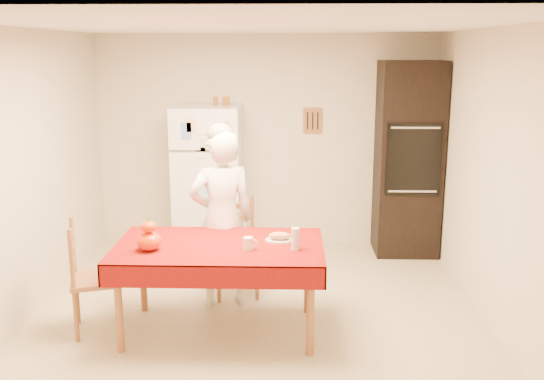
{
  "coord_description": "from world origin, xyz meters",
  "views": [
    {
      "loc": [
        0.28,
        -4.9,
        2.31
      ],
      "look_at": [
        0.13,
        0.2,
        1.13
      ],
      "focal_mm": 40.0,
      "sensor_mm": 36.0,
      "label": 1
    }
  ],
  "objects_px": {
    "chair_left": "(87,274)",
    "pumpkin_lower": "(149,241)",
    "refrigerator": "(208,180)",
    "bread_plate": "(280,240)",
    "seated_woman": "(222,219)",
    "dining_table": "(219,253)",
    "coffee_mug": "(248,243)",
    "chair_far": "(235,242)",
    "wine_glass": "(295,239)",
    "oven_cabinet": "(408,159)"
  },
  "relations": [
    {
      "from": "chair_left",
      "to": "chair_far",
      "type": "bearing_deg",
      "value": -70.37
    },
    {
      "from": "coffee_mug",
      "to": "pumpkin_lower",
      "type": "height_order",
      "value": "pumpkin_lower"
    },
    {
      "from": "chair_far",
      "to": "bread_plate",
      "type": "bearing_deg",
      "value": -70.38
    },
    {
      "from": "wine_glass",
      "to": "refrigerator",
      "type": "bearing_deg",
      "value": 114.19
    },
    {
      "from": "bread_plate",
      "to": "oven_cabinet",
      "type": "bearing_deg",
      "value": 54.92
    },
    {
      "from": "chair_far",
      "to": "coffee_mug",
      "type": "height_order",
      "value": "chair_far"
    },
    {
      "from": "refrigerator",
      "to": "pumpkin_lower",
      "type": "distance_m",
      "value": 2.24
    },
    {
      "from": "chair_left",
      "to": "wine_glass",
      "type": "distance_m",
      "value": 1.75
    },
    {
      "from": "chair_far",
      "to": "wine_glass",
      "type": "xyz_separation_m",
      "value": [
        0.57,
        -0.95,
        0.34
      ]
    },
    {
      "from": "chair_far",
      "to": "coffee_mug",
      "type": "distance_m",
      "value": 1.03
    },
    {
      "from": "seated_woman",
      "to": "coffee_mug",
      "type": "bearing_deg",
      "value": 94.8
    },
    {
      "from": "oven_cabinet",
      "to": "pumpkin_lower",
      "type": "relative_size",
      "value": 11.14
    },
    {
      "from": "chair_left",
      "to": "pumpkin_lower",
      "type": "distance_m",
      "value": 0.66
    },
    {
      "from": "coffee_mug",
      "to": "bread_plate",
      "type": "distance_m",
      "value": 0.33
    },
    {
      "from": "refrigerator",
      "to": "coffee_mug",
      "type": "xyz_separation_m",
      "value": [
        0.61,
        -2.2,
        -0.04
      ]
    },
    {
      "from": "refrigerator",
      "to": "bread_plate",
      "type": "distance_m",
      "value": 2.16
    },
    {
      "from": "seated_woman",
      "to": "pumpkin_lower",
      "type": "height_order",
      "value": "seated_woman"
    },
    {
      "from": "seated_woman",
      "to": "wine_glass",
      "type": "distance_m",
      "value": 0.94
    },
    {
      "from": "dining_table",
      "to": "pumpkin_lower",
      "type": "bearing_deg",
      "value": -163.67
    },
    {
      "from": "chair_left",
      "to": "seated_woman",
      "type": "bearing_deg",
      "value": -78.12
    },
    {
      "from": "bread_plate",
      "to": "chair_left",
      "type": "bearing_deg",
      "value": -175.65
    },
    {
      "from": "chair_left",
      "to": "refrigerator",
      "type": "bearing_deg",
      "value": -36.87
    },
    {
      "from": "chair_far",
      "to": "seated_woman",
      "type": "distance_m",
      "value": 0.42
    },
    {
      "from": "dining_table",
      "to": "pumpkin_lower",
      "type": "height_order",
      "value": "pumpkin_lower"
    },
    {
      "from": "refrigerator",
      "to": "wine_glass",
      "type": "xyz_separation_m",
      "value": [
        0.98,
        -2.18,
        -0.0
      ]
    },
    {
      "from": "refrigerator",
      "to": "bread_plate",
      "type": "bearing_deg",
      "value": -66.77
    },
    {
      "from": "oven_cabinet",
      "to": "seated_woman",
      "type": "xyz_separation_m",
      "value": [
        -1.96,
        -1.56,
        -0.29
      ]
    },
    {
      "from": "refrigerator",
      "to": "seated_woman",
      "type": "xyz_separation_m",
      "value": [
        0.32,
        -1.51,
        -0.04
      ]
    },
    {
      "from": "refrigerator",
      "to": "chair_left",
      "type": "bearing_deg",
      "value": -109.26
    },
    {
      "from": "seated_woman",
      "to": "chair_left",
      "type": "bearing_deg",
      "value": 11.6
    },
    {
      "from": "wine_glass",
      "to": "pumpkin_lower",
      "type": "bearing_deg",
      "value": -177.37
    },
    {
      "from": "chair_far",
      "to": "chair_left",
      "type": "distance_m",
      "value": 1.44
    },
    {
      "from": "oven_cabinet",
      "to": "wine_glass",
      "type": "distance_m",
      "value": 2.59
    },
    {
      "from": "dining_table",
      "to": "coffee_mug",
      "type": "relative_size",
      "value": 17.0
    },
    {
      "from": "seated_woman",
      "to": "wine_glass",
      "type": "height_order",
      "value": "seated_woman"
    },
    {
      "from": "chair_left",
      "to": "bread_plate",
      "type": "distance_m",
      "value": 1.61
    },
    {
      "from": "oven_cabinet",
      "to": "pumpkin_lower",
      "type": "distance_m",
      "value": 3.36
    },
    {
      "from": "refrigerator",
      "to": "seated_woman",
      "type": "relative_size",
      "value": 1.04
    },
    {
      "from": "dining_table",
      "to": "coffee_mug",
      "type": "xyz_separation_m",
      "value": [
        0.25,
        -0.12,
        0.12
      ]
    },
    {
      "from": "seated_woman",
      "to": "bread_plate",
      "type": "height_order",
      "value": "seated_woman"
    },
    {
      "from": "dining_table",
      "to": "bread_plate",
      "type": "bearing_deg",
      "value": 10.73
    },
    {
      "from": "refrigerator",
      "to": "chair_left",
      "type": "xyz_separation_m",
      "value": [
        -0.74,
        -2.11,
        -0.34
      ]
    },
    {
      "from": "pumpkin_lower",
      "to": "refrigerator",
      "type": "bearing_deg",
      "value": 85.46
    },
    {
      "from": "chair_left",
      "to": "wine_glass",
      "type": "relative_size",
      "value": 5.4
    },
    {
      "from": "dining_table",
      "to": "wine_glass",
      "type": "height_order",
      "value": "wine_glass"
    },
    {
      "from": "dining_table",
      "to": "chair_far",
      "type": "xyz_separation_m",
      "value": [
        0.05,
        0.85,
        -0.18
      ]
    },
    {
      "from": "chair_left",
      "to": "wine_glass",
      "type": "height_order",
      "value": "chair_left"
    },
    {
      "from": "refrigerator",
      "to": "dining_table",
      "type": "xyz_separation_m",
      "value": [
        0.36,
        -2.08,
        -0.16
      ]
    },
    {
      "from": "pumpkin_lower",
      "to": "chair_left",
      "type": "bearing_deg",
      "value": 166.89
    },
    {
      "from": "chair_left",
      "to": "wine_glass",
      "type": "bearing_deg",
      "value": -110.17
    }
  ]
}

